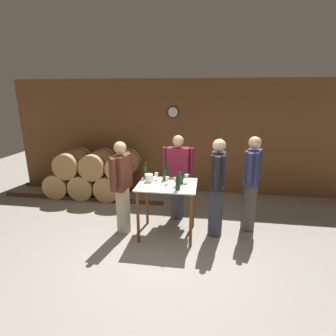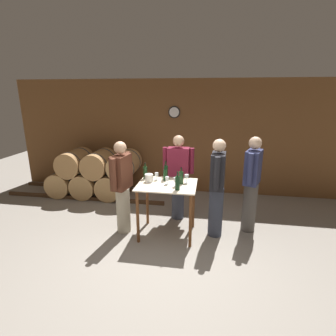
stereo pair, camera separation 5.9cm
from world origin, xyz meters
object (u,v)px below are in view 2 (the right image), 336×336
Objects in this scene: wine_bottle_right at (177,183)px; person_visitor_bearded at (252,183)px; wine_glass_near_center at (167,179)px; person_visitor_near_door at (122,186)px; wine_glass_near_left at (157,175)px; ice_bucket at (149,178)px; person_host at (217,186)px; wine_bottle_far_right at (181,177)px; wine_bottle_center at (165,174)px; wine_bottle_far_left at (145,172)px; wine_bottle_left at (166,171)px; person_visitor_with_scarf at (178,176)px; wine_glass_near_right at (176,180)px; wine_glass_far_side at (187,177)px.

wine_bottle_right is 1.36m from person_visitor_bearded.
person_visitor_near_door is at bearing -178.98° from wine_glass_near_center.
ice_bucket reaches higher than wine_glass_near_left.
person_host is at bearing -155.79° from person_visitor_bearded.
wine_glass_near_center is (-0.23, -0.06, -0.02)m from wine_bottle_far_right.
wine_bottle_center is 0.76m from person_visitor_near_door.
wine_bottle_far_right is at bearing -15.61° from wine_bottle_far_left.
person_visitor_bearded is at bearing 15.48° from wine_bottle_far_right.
wine_bottle_left is 1.13× the size of wine_bottle_far_right.
person_visitor_with_scarf is at bearing 96.34° from wine_bottle_right.
person_host is (0.89, -0.08, -0.14)m from wine_bottle_center.
wine_glass_near_center is at bearing -13.23° from ice_bucket.
wine_bottle_far_left is at bearing 150.92° from wine_glass_near_center.
wine_glass_near_right reaches higher than wine_glass_far_side.
wine_glass_near_right is at bearing -60.13° from wine_bottle_left.
person_host is at bearing 17.12° from wine_glass_near_right.
person_visitor_with_scarf is (-0.12, 0.61, -0.17)m from wine_bottle_far_right.
wine_bottle_far_left is 0.47m from person_visitor_near_door.
wine_bottle_center is at bearing 25.56° from ice_bucket.
wine_glass_near_right is at bearing 107.03° from wine_bottle_right.
wine_bottle_left is 0.19× the size of person_host.
wine_bottle_far_left is 0.20m from ice_bucket.
wine_glass_far_side is 1.14m from person_visitor_bearded.
wine_bottle_left reaches higher than wine_glass_near_left.
wine_bottle_left is 0.80m from person_visitor_near_door.
ice_bucket is (-0.55, 0.02, -0.05)m from wine_bottle_far_right.
wine_bottle_center is 0.39m from wine_glass_far_side.
wine_bottle_center is 0.96× the size of wine_bottle_right.
wine_glass_near_center is (0.22, -0.19, -0.00)m from wine_glass_near_left.
person_visitor_bearded reaches higher than person_visitor_near_door.
wine_glass_far_side is at bearing 6.36° from person_visitor_near_door.
person_visitor_with_scarf reaches higher than ice_bucket.
wine_bottle_far_left is 0.18× the size of person_visitor_with_scarf.
wine_bottle_far_right is 0.17× the size of person_visitor_bearded.
wine_bottle_far_right is 1.23m from person_visitor_bearded.
person_visitor_with_scarf is at bearing 37.71° from person_visitor_near_door.
person_host reaches higher than wine_glass_near_center.
wine_bottle_far_left is 0.49m from wine_glass_near_center.
person_visitor_near_door is (-0.70, -0.33, -0.19)m from wine_bottle_left.
person_host is at bearing -5.51° from wine_bottle_far_left.
wine_glass_far_side is 1.11m from person_visitor_near_door.
person_visitor_near_door is (-0.71, -0.21, -0.18)m from wine_bottle_center.
ice_bucket is (-0.64, -0.03, -0.05)m from wine_glass_far_side.
person_host is at bearing -12.55° from wine_bottle_left.
wine_bottle_far_left reaches higher than wine_glass_near_center.
person_host is at bearing 2.11° from ice_bucket.
wine_glass_near_right is (0.23, -0.40, -0.01)m from wine_bottle_left.
wine_bottle_left is at bearing 103.44° from wine_glass_near_center.
wine_bottle_left is at bearing -116.93° from person_visitor_with_scarf.
wine_glass_near_center is 0.33m from wine_glass_far_side.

